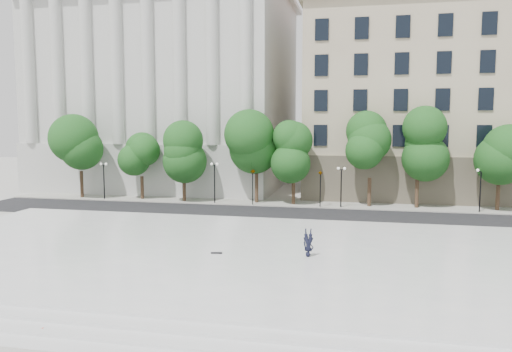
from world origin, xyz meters
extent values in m
plane|color=#A7A49E|center=(0.00, 0.00, 0.00)|extent=(160.00, 160.00, 0.00)
cube|color=silver|center=(0.00, 3.00, 0.23)|extent=(44.00, 22.00, 0.45)
cube|color=black|center=(0.00, 18.00, 0.01)|extent=(60.00, 8.00, 0.02)
cube|color=#B4B1A6|center=(0.00, 24.00, 0.06)|extent=(60.00, 4.00, 0.12)
cube|color=#B4B4AF|center=(-17.00, 39.00, 12.50)|extent=(30.00, 26.00, 25.00)
cube|color=#B8AD8D|center=(20.00, 39.00, 10.50)|extent=(36.00, 26.00, 21.00)
cube|color=#AE5C38|center=(20.00, 39.00, 22.30)|extent=(34.00, 24.00, 1.40)
cylinder|color=black|center=(-2.49, 22.30, 1.75)|extent=(0.10, 0.10, 3.50)
imported|color=black|center=(-2.49, 22.30, 3.87)|extent=(0.71, 1.89, 0.75)
cylinder|color=black|center=(4.35, 22.30, 1.75)|extent=(0.10, 0.10, 3.50)
imported|color=black|center=(4.35, 22.30, 3.88)|extent=(0.83, 1.93, 0.76)
imported|color=black|center=(5.26, 2.45, 0.68)|extent=(0.63, 1.71, 0.46)
cube|color=black|center=(-0.32, 2.00, 0.49)|extent=(0.71, 0.30, 0.07)
cube|color=silver|center=(0.00, -8.50, 0.15)|extent=(44.00, 1.00, 0.30)
cube|color=silver|center=(0.00, -9.50, 0.07)|extent=(44.00, 1.00, 0.15)
cube|color=red|center=(-4.26, -9.50, 0.15)|extent=(0.07, 0.09, 0.01)
cylinder|color=#382619|center=(-22.22, 23.27, 1.53)|extent=(0.36, 0.36, 3.06)
sphere|color=#164F1A|center=(-22.22, 23.27, 5.69)|extent=(4.50, 4.50, 4.50)
cylinder|color=#382619|center=(-15.18, 23.68, 1.29)|extent=(0.36, 0.36, 2.59)
sphere|color=#164F1A|center=(-15.18, 23.68, 4.80)|extent=(3.51, 3.51, 3.51)
cylinder|color=#382619|center=(-10.17, 23.26, 1.36)|extent=(0.36, 0.36, 2.72)
sphere|color=#164F1A|center=(-10.17, 23.26, 5.06)|extent=(4.16, 4.16, 4.16)
cylinder|color=#382619|center=(-2.40, 23.82, 1.56)|extent=(0.36, 0.36, 3.12)
sphere|color=#164F1A|center=(-2.40, 23.82, 5.80)|extent=(4.54, 4.54, 4.54)
cylinder|color=#382619|center=(1.53, 23.46, 1.53)|extent=(0.36, 0.36, 3.06)
sphere|color=#164F1A|center=(1.53, 23.46, 5.68)|extent=(3.43, 3.43, 3.43)
cylinder|color=#382619|center=(9.10, 23.82, 1.48)|extent=(0.36, 0.36, 2.96)
sphere|color=#164F1A|center=(9.10, 23.82, 5.51)|extent=(3.60, 3.60, 3.60)
cylinder|color=#382619|center=(13.66, 23.94, 1.60)|extent=(0.36, 0.36, 3.21)
sphere|color=#164F1A|center=(13.66, 23.94, 5.95)|extent=(3.98, 3.98, 3.98)
cylinder|color=#382619|center=(21.05, 24.03, 1.36)|extent=(0.36, 0.36, 2.73)
sphere|color=#164F1A|center=(21.05, 24.03, 5.06)|extent=(4.50, 4.50, 4.50)
cylinder|color=black|center=(-19.13, 22.60, 1.93)|extent=(0.12, 0.12, 3.86)
cube|color=black|center=(-19.13, 22.60, 3.86)|extent=(0.60, 0.06, 0.06)
sphere|color=white|center=(-19.43, 22.60, 3.96)|extent=(0.28, 0.28, 0.28)
sphere|color=white|center=(-18.83, 22.60, 3.96)|extent=(0.28, 0.28, 0.28)
cylinder|color=black|center=(-6.60, 22.60, 2.04)|extent=(0.12, 0.12, 4.07)
cube|color=black|center=(-6.60, 22.60, 4.07)|extent=(0.60, 0.06, 0.06)
sphere|color=white|center=(-6.90, 22.60, 4.17)|extent=(0.28, 0.28, 0.28)
sphere|color=white|center=(-6.30, 22.60, 4.17)|extent=(0.28, 0.28, 0.28)
cylinder|color=black|center=(6.37, 22.60, 1.93)|extent=(0.12, 0.12, 3.85)
cube|color=black|center=(6.37, 22.60, 3.85)|extent=(0.60, 0.06, 0.06)
sphere|color=white|center=(6.07, 22.60, 3.95)|extent=(0.28, 0.28, 0.28)
sphere|color=white|center=(6.67, 22.60, 3.95)|extent=(0.28, 0.28, 0.28)
cylinder|color=black|center=(19.15, 22.60, 1.96)|extent=(0.12, 0.12, 3.93)
cube|color=black|center=(19.15, 22.60, 3.93)|extent=(0.60, 0.06, 0.06)
sphere|color=white|center=(18.85, 22.60, 4.03)|extent=(0.28, 0.28, 0.28)
sphere|color=white|center=(19.45, 22.60, 4.03)|extent=(0.28, 0.28, 0.28)
camera|label=1|loc=(8.21, -26.69, 8.44)|focal=35.00mm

